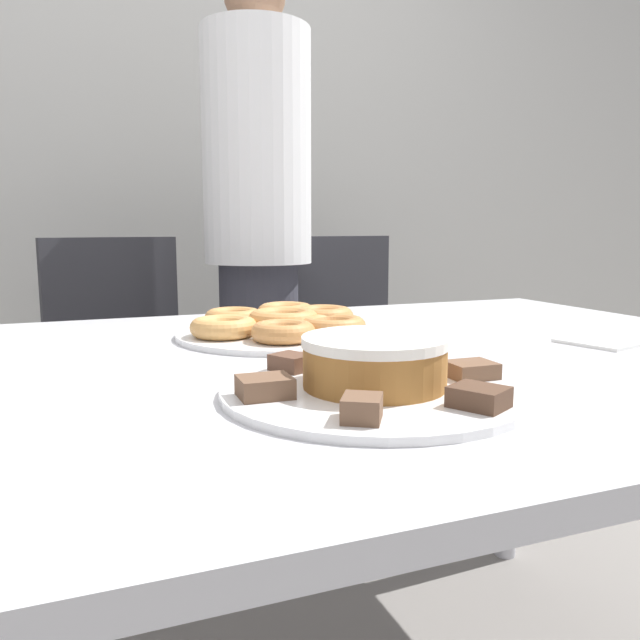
{
  "coord_description": "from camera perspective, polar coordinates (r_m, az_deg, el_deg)",
  "views": [
    {
      "loc": [
        -0.36,
        -0.88,
        0.93
      ],
      "look_at": [
        -0.01,
        -0.02,
        0.8
      ],
      "focal_mm": 35.0,
      "sensor_mm": 36.0,
      "label": 1
    }
  ],
  "objects": [
    {
      "name": "frosted_cake",
      "position": [
        0.74,
        5.01,
        -3.8
      ],
      "size": [
        0.17,
        0.17,
        0.06
      ],
      "color": "#9E662D",
      "rests_on": "plate_cake"
    },
    {
      "name": "lamington_3",
      "position": [
        0.62,
        3.85,
        -8.05
      ],
      "size": [
        0.06,
        0.06,
        0.02
      ],
      "rotation": [
        0.0,
        0.0,
        4.16
      ],
      "color": "brown",
      "rests_on": "plate_cake"
    },
    {
      "name": "plate_donuts",
      "position": [
        1.15,
        -3.22,
        -1.21
      ],
      "size": [
        0.39,
        0.39,
        0.01
      ],
      "color": "white",
      "rests_on": "table"
    },
    {
      "name": "donut_4",
      "position": [
        1.1,
        1.2,
        -0.52
      ],
      "size": [
        0.12,
        0.12,
        0.03
      ],
      "color": "#C68447",
      "rests_on": "plate_donuts"
    },
    {
      "name": "donut_1",
      "position": [
        1.21,
        -7.91,
        0.23
      ],
      "size": [
        0.11,
        0.11,
        0.03
      ],
      "color": "#D18E4C",
      "rests_on": "plate_donuts"
    },
    {
      "name": "plate_cake",
      "position": [
        0.75,
        4.97,
        -6.45
      ],
      "size": [
        0.37,
        0.37,
        0.01
      ],
      "color": "white",
      "rests_on": "table"
    },
    {
      "name": "lamington_1",
      "position": [
        0.83,
        -2.63,
        -3.88
      ],
      "size": [
        0.06,
        0.06,
        0.02
      ],
      "rotation": [
        0.0,
        0.0,
        2.07
      ],
      "color": "brown",
      "rests_on": "plate_cake"
    },
    {
      "name": "office_chair_right",
      "position": [
        2.04,
        4.05,
        -5.78
      ],
      "size": [
        0.51,
        0.51,
        0.91
      ],
      "rotation": [
        0.0,
        0.0,
        0.19
      ],
      "color": "black",
      "rests_on": "ground_plane"
    },
    {
      "name": "lamington_0",
      "position": [
        0.88,
        5.78,
        -3.05
      ],
      "size": [
        0.06,
        0.07,
        0.03
      ],
      "rotation": [
        0.0,
        0.0,
        1.02
      ],
      "color": "brown",
      "rests_on": "plate_cake"
    },
    {
      "name": "donut_3",
      "position": [
        1.04,
        -3.39,
        -1.07
      ],
      "size": [
        0.11,
        0.11,
        0.03
      ],
      "color": "#C68447",
      "rests_on": "plate_donuts"
    },
    {
      "name": "donut_2",
      "position": [
        1.1,
        -8.8,
        -0.65
      ],
      "size": [
        0.12,
        0.12,
        0.03
      ],
      "color": "tan",
      "rests_on": "plate_donuts"
    },
    {
      "name": "office_chair_left",
      "position": [
        1.85,
        -16.6,
        -7.56
      ],
      "size": [
        0.54,
        0.54,
        0.91
      ],
      "rotation": [
        0.0,
        0.0,
        0.26
      ],
      "color": "black",
      "rests_on": "ground_plane"
    },
    {
      "name": "lamington_2",
      "position": [
        0.7,
        -5.06,
        -6.1
      ],
      "size": [
        0.06,
        0.05,
        0.02
      ],
      "rotation": [
        0.0,
        0.0,
        3.11
      ],
      "color": "brown",
      "rests_on": "plate_cake"
    },
    {
      "name": "donut_5",
      "position": [
        1.19,
        0.28,
        0.28
      ],
      "size": [
        0.12,
        0.12,
        0.04
      ],
      "color": "#C68447",
      "rests_on": "plate_donuts"
    },
    {
      "name": "person_standing",
      "position": [
        1.87,
        -5.67,
        6.82
      ],
      "size": [
        0.31,
        0.31,
        1.67
      ],
      "color": "#383842",
      "rests_on": "ground_plane"
    },
    {
      "name": "wall_back",
      "position": [
        2.58,
        -14.0,
        16.27
      ],
      "size": [
        8.0,
        0.05,
        2.6
      ],
      "color": "beige",
      "rests_on": "ground_plane"
    },
    {
      "name": "donut_0",
      "position": [
        1.15,
        -3.23,
        -0.01
      ],
      "size": [
        0.13,
        0.13,
        0.04
      ],
      "color": "#D18E4C",
      "rests_on": "plate_donuts"
    },
    {
      "name": "lamington_4",
      "position": [
        0.68,
        14.33,
        -6.83
      ],
      "size": [
        0.07,
        0.07,
        0.02
      ],
      "rotation": [
        0.0,
        0.0,
        5.21
      ],
      "color": "#513828",
      "rests_on": "plate_cake"
    },
    {
      "name": "donut_6",
      "position": [
        1.24,
        -3.15,
        0.6
      ],
      "size": [
        0.12,
        0.12,
        0.04
      ],
      "color": "#D18E4C",
      "rests_on": "plate_donuts"
    },
    {
      "name": "napkin",
      "position": [
        1.2,
        24.68,
        -1.73
      ],
      "size": [
        0.17,
        0.15,
        0.01
      ],
      "color": "white",
      "rests_on": "table"
    },
    {
      "name": "lamington_5",
      "position": [
        0.81,
        13.65,
        -4.44
      ],
      "size": [
        0.06,
        0.05,
        0.02
      ],
      "rotation": [
        0.0,
        0.0,
        6.25
      ],
      "color": "brown",
      "rests_on": "plate_cake"
    },
    {
      "name": "table",
      "position": [
        0.99,
        0.32,
        -7.47
      ],
      "size": [
        1.64,
        1.09,
        0.74
      ],
      "color": "silver",
      "rests_on": "ground_plane"
    }
  ]
}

